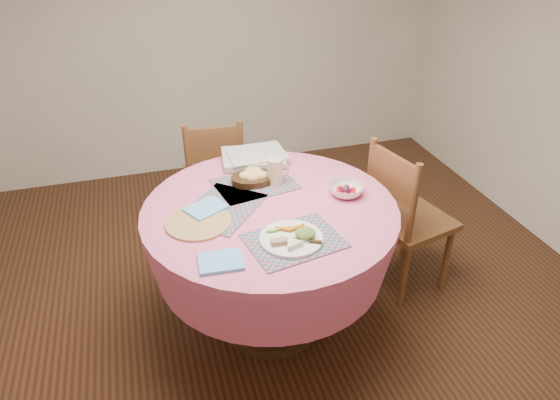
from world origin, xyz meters
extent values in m
plane|color=#331C0F|center=(0.00, 0.00, 0.00)|extent=(4.00, 4.00, 0.00)
cube|color=silver|center=(0.00, 2.00, 1.35)|extent=(4.00, 0.01, 2.70)
cylinder|color=#DD6789|center=(0.00, 0.00, 0.73)|extent=(1.24, 1.24, 0.04)
cone|color=#DD6789|center=(0.00, 0.00, 0.56)|extent=(1.24, 1.24, 0.30)
cylinder|color=black|center=(0.00, 0.00, 0.22)|extent=(0.14, 0.14, 0.44)
cylinder|color=black|center=(0.00, 0.00, 0.03)|extent=(0.56, 0.56, 0.06)
cube|color=brown|center=(0.87, 0.12, 0.44)|extent=(0.49, 0.51, 0.04)
cylinder|color=brown|center=(1.07, -0.01, 0.22)|extent=(0.05, 0.05, 0.44)
cylinder|color=brown|center=(0.99, 0.33, 0.22)|extent=(0.05, 0.05, 0.44)
cylinder|color=brown|center=(0.75, -0.09, 0.22)|extent=(0.05, 0.05, 0.44)
cylinder|color=brown|center=(0.67, 0.25, 0.22)|extent=(0.05, 0.05, 0.44)
cylinder|color=brown|center=(0.73, -0.09, 0.68)|extent=(0.05, 0.05, 0.48)
cylinder|color=brown|center=(0.65, 0.25, 0.68)|extent=(0.05, 0.05, 0.48)
cube|color=brown|center=(0.69, 0.08, 0.77)|extent=(0.11, 0.35, 0.23)
cube|color=brown|center=(-0.11, 1.00, 0.41)|extent=(0.43, 0.42, 0.04)
cylinder|color=brown|center=(0.06, 1.14, 0.21)|extent=(0.04, 0.04, 0.41)
cylinder|color=brown|center=(-0.26, 1.16, 0.21)|extent=(0.04, 0.04, 0.41)
cylinder|color=brown|center=(0.04, 0.83, 0.21)|extent=(0.04, 0.04, 0.41)
cylinder|color=brown|center=(-0.29, 0.85, 0.21)|extent=(0.04, 0.04, 0.41)
cylinder|color=brown|center=(0.04, 0.81, 0.64)|extent=(0.04, 0.04, 0.46)
cylinder|color=brown|center=(-0.29, 0.84, 0.64)|extent=(0.04, 0.04, 0.46)
cube|color=brown|center=(-0.13, 0.82, 0.73)|extent=(0.33, 0.05, 0.22)
cube|color=#13646B|center=(0.02, -0.30, 0.75)|extent=(0.45, 0.37, 0.01)
cube|color=#13646B|center=(-0.22, 0.05, 0.75)|extent=(0.49, 0.50, 0.01)
cube|color=#13646B|center=(-0.02, 0.23, 0.75)|extent=(0.45, 0.37, 0.01)
cylinder|color=#A07845|center=(-0.35, -0.04, 0.76)|extent=(0.30, 0.30, 0.01)
cube|color=#63B3FF|center=(-0.31, -0.36, 0.76)|extent=(0.19, 0.15, 0.01)
cube|color=#63B3FF|center=(-0.30, 0.05, 0.76)|extent=(0.23, 0.21, 0.01)
cylinder|color=white|center=(0.01, -0.29, 0.76)|extent=(0.28, 0.28, 0.01)
ellipsoid|color=#386522|center=(0.07, -0.30, 0.79)|extent=(0.09, 0.09, 0.04)
cylinder|color=beige|center=(0.00, -0.36, 0.78)|extent=(0.11, 0.11, 0.02)
cube|color=#8B6350|center=(-0.05, -0.33, 0.78)|extent=(0.07, 0.04, 0.02)
cube|color=silver|center=(0.03, -0.32, 0.77)|extent=(0.14, 0.08, 0.00)
cylinder|color=black|center=(-0.02, 0.26, 0.77)|extent=(0.23, 0.23, 0.03)
ellipsoid|color=#F3C97C|center=(-0.06, 0.26, 0.81)|extent=(0.07, 0.06, 0.05)
ellipsoid|color=#F3C97C|center=(0.00, 0.29, 0.81)|extent=(0.07, 0.06, 0.05)
ellipsoid|color=#F3C97C|center=(0.02, 0.24, 0.81)|extent=(0.07, 0.06, 0.05)
ellipsoid|color=#F3C97C|center=(-0.03, 0.23, 0.81)|extent=(0.07, 0.06, 0.05)
ellipsoid|color=#F3C97C|center=(-0.02, 0.30, 0.81)|extent=(0.07, 0.06, 0.05)
cylinder|color=beige|center=(0.09, 0.22, 0.82)|extent=(0.08, 0.08, 0.13)
torus|color=beige|center=(0.13, 0.22, 0.82)|extent=(0.07, 0.01, 0.07)
imported|color=white|center=(0.39, 0.00, 0.78)|extent=(0.21, 0.21, 0.05)
sphere|color=red|center=(0.43, 0.00, 0.77)|extent=(0.03, 0.03, 0.03)
sphere|color=red|center=(0.41, 0.04, 0.77)|extent=(0.03, 0.03, 0.03)
sphere|color=red|center=(0.37, 0.04, 0.77)|extent=(0.03, 0.03, 0.03)
sphere|color=red|center=(0.35, 0.00, 0.77)|extent=(0.03, 0.03, 0.03)
sphere|color=red|center=(0.37, -0.03, 0.77)|extent=(0.03, 0.03, 0.03)
sphere|color=red|center=(0.41, -0.03, 0.77)|extent=(0.03, 0.03, 0.03)
sphere|color=#41122E|center=(0.39, 0.00, 0.78)|extent=(0.05, 0.05, 0.05)
cube|color=silver|center=(0.04, 0.50, 0.77)|extent=(0.37, 0.31, 0.03)
cube|color=silver|center=(0.06, 0.50, 0.80)|extent=(0.33, 0.26, 0.01)
camera|label=1|loc=(-0.54, -1.96, 2.03)|focal=32.00mm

